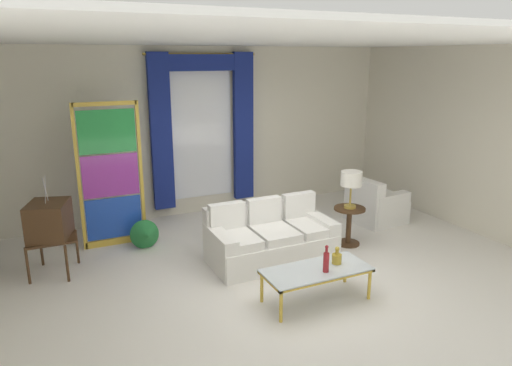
{
  "coord_description": "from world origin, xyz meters",
  "views": [
    {
      "loc": [
        -2.74,
        -5.0,
        2.83
      ],
      "look_at": [
        0.02,
        0.9,
        1.05
      ],
      "focal_mm": 32.69,
      "sensor_mm": 36.0,
      "label": 1
    }
  ],
  "objects_px": {
    "bottle_crystal_tall": "(326,261)",
    "table_lamp_brass": "(351,180)",
    "coffee_table": "(316,272)",
    "stained_glass_divider": "(111,178)",
    "couch_white_long": "(269,238)",
    "round_side_table": "(349,223)",
    "armchair_white": "(374,206)",
    "vintage_tv": "(49,222)",
    "bottle_blue_decanter": "(337,258)",
    "peacock_figurine": "(146,236)"
  },
  "relations": [
    {
      "from": "couch_white_long",
      "to": "round_side_table",
      "type": "distance_m",
      "value": 1.35
    },
    {
      "from": "coffee_table",
      "to": "round_side_table",
      "type": "bearing_deg",
      "value": 42.36
    },
    {
      "from": "round_side_table",
      "to": "table_lamp_brass",
      "type": "relative_size",
      "value": 1.04
    },
    {
      "from": "vintage_tv",
      "to": "armchair_white",
      "type": "bearing_deg",
      "value": -2.11
    },
    {
      "from": "coffee_table",
      "to": "armchair_white",
      "type": "bearing_deg",
      "value": 38.58
    },
    {
      "from": "armchair_white",
      "to": "peacock_figurine",
      "type": "xyz_separation_m",
      "value": [
        -3.9,
        0.47,
        -0.07
      ]
    },
    {
      "from": "peacock_figurine",
      "to": "table_lamp_brass",
      "type": "height_order",
      "value": "table_lamp_brass"
    },
    {
      "from": "vintage_tv",
      "to": "peacock_figurine",
      "type": "bearing_deg",
      "value": 12.06
    },
    {
      "from": "bottle_crystal_tall",
      "to": "vintage_tv",
      "type": "bearing_deg",
      "value": 142.14
    },
    {
      "from": "coffee_table",
      "to": "table_lamp_brass",
      "type": "xyz_separation_m",
      "value": [
        1.38,
        1.26,
        0.66
      ]
    },
    {
      "from": "round_side_table",
      "to": "peacock_figurine",
      "type": "bearing_deg",
      "value": 158.65
    },
    {
      "from": "vintage_tv",
      "to": "stained_glass_divider",
      "type": "bearing_deg",
      "value": 36.7
    },
    {
      "from": "bottle_blue_decanter",
      "to": "bottle_crystal_tall",
      "type": "bearing_deg",
      "value": -150.94
    },
    {
      "from": "vintage_tv",
      "to": "table_lamp_brass",
      "type": "xyz_separation_m",
      "value": [
        4.18,
        -0.85,
        0.3
      ]
    },
    {
      "from": "couch_white_long",
      "to": "stained_glass_divider",
      "type": "bearing_deg",
      "value": 142.61
    },
    {
      "from": "stained_glass_divider",
      "to": "round_side_table",
      "type": "height_order",
      "value": "stained_glass_divider"
    },
    {
      "from": "coffee_table",
      "to": "stained_glass_divider",
      "type": "relative_size",
      "value": 0.58
    },
    {
      "from": "coffee_table",
      "to": "vintage_tv",
      "type": "xyz_separation_m",
      "value": [
        -2.8,
        2.11,
        0.36
      ]
    },
    {
      "from": "couch_white_long",
      "to": "vintage_tv",
      "type": "height_order",
      "value": "vintage_tv"
    },
    {
      "from": "stained_glass_divider",
      "to": "armchair_white",
      "type": "bearing_deg",
      "value": -11.45
    },
    {
      "from": "bottle_blue_decanter",
      "to": "armchair_white",
      "type": "xyz_separation_m",
      "value": [
        2.1,
        1.89,
        -0.2
      ]
    },
    {
      "from": "bottle_blue_decanter",
      "to": "armchair_white",
      "type": "distance_m",
      "value": 2.83
    },
    {
      "from": "armchair_white",
      "to": "table_lamp_brass",
      "type": "height_order",
      "value": "table_lamp_brass"
    },
    {
      "from": "stained_glass_divider",
      "to": "coffee_table",
      "type": "bearing_deg",
      "value": -55.91
    },
    {
      "from": "vintage_tv",
      "to": "round_side_table",
      "type": "bearing_deg",
      "value": -11.5
    },
    {
      "from": "armchair_white",
      "to": "peacock_figurine",
      "type": "distance_m",
      "value": 3.93
    },
    {
      "from": "couch_white_long",
      "to": "round_side_table",
      "type": "xyz_separation_m",
      "value": [
        1.34,
        -0.06,
        0.05
      ]
    },
    {
      "from": "round_side_table",
      "to": "stained_glass_divider",
      "type": "bearing_deg",
      "value": 154.94
    },
    {
      "from": "coffee_table",
      "to": "round_side_table",
      "type": "distance_m",
      "value": 1.87
    },
    {
      "from": "coffee_table",
      "to": "table_lamp_brass",
      "type": "relative_size",
      "value": 2.24
    },
    {
      "from": "couch_white_long",
      "to": "table_lamp_brass",
      "type": "distance_m",
      "value": 1.53
    },
    {
      "from": "vintage_tv",
      "to": "stained_glass_divider",
      "type": "height_order",
      "value": "stained_glass_divider"
    },
    {
      "from": "armchair_white",
      "to": "round_side_table",
      "type": "bearing_deg",
      "value": -147.23
    },
    {
      "from": "couch_white_long",
      "to": "coffee_table",
      "type": "height_order",
      "value": "couch_white_long"
    },
    {
      "from": "stained_glass_divider",
      "to": "table_lamp_brass",
      "type": "distance_m",
      "value": 3.61
    },
    {
      "from": "stained_glass_divider",
      "to": "table_lamp_brass",
      "type": "height_order",
      "value": "stained_glass_divider"
    },
    {
      "from": "couch_white_long",
      "to": "bottle_crystal_tall",
      "type": "bearing_deg",
      "value": -89.15
    },
    {
      "from": "bottle_crystal_tall",
      "to": "round_side_table",
      "type": "bearing_deg",
      "value": 45.93
    },
    {
      "from": "stained_glass_divider",
      "to": "table_lamp_brass",
      "type": "relative_size",
      "value": 3.86
    },
    {
      "from": "armchair_white",
      "to": "round_side_table",
      "type": "relative_size",
      "value": 1.48
    },
    {
      "from": "coffee_table",
      "to": "bottle_crystal_tall",
      "type": "bearing_deg",
      "value": -61.86
    },
    {
      "from": "armchair_white",
      "to": "coffee_table",
      "type": "bearing_deg",
      "value": -141.42
    },
    {
      "from": "couch_white_long",
      "to": "bottle_crystal_tall",
      "type": "xyz_separation_m",
      "value": [
        0.02,
        -1.43,
        0.24
      ]
    },
    {
      "from": "stained_glass_divider",
      "to": "peacock_figurine",
      "type": "relative_size",
      "value": 3.67
    },
    {
      "from": "peacock_figurine",
      "to": "couch_white_long",
      "type": "bearing_deg",
      "value": -34.81
    },
    {
      "from": "bottle_crystal_tall",
      "to": "table_lamp_brass",
      "type": "bearing_deg",
      "value": 45.93
    },
    {
      "from": "bottle_blue_decanter",
      "to": "peacock_figurine",
      "type": "xyz_separation_m",
      "value": [
        -1.8,
        2.36,
        -0.26
      ]
    },
    {
      "from": "coffee_table",
      "to": "stained_glass_divider",
      "type": "distance_m",
      "value": 3.44
    },
    {
      "from": "bottle_blue_decanter",
      "to": "peacock_figurine",
      "type": "relative_size",
      "value": 0.36
    },
    {
      "from": "bottle_crystal_tall",
      "to": "peacock_figurine",
      "type": "relative_size",
      "value": 0.55
    }
  ]
}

